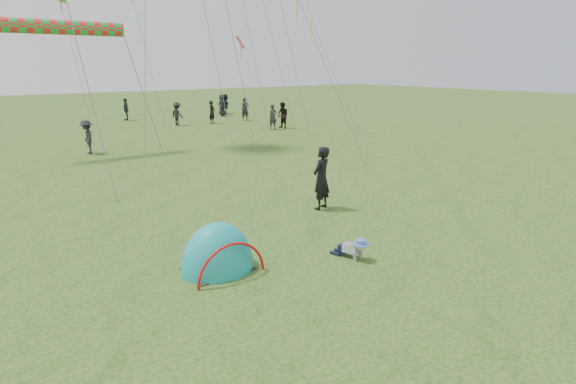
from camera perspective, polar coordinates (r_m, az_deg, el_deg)
ground at (r=10.30m, az=7.37°, el=-8.66°), size 140.00×140.00×0.00m
crawling_toddler at (r=10.36m, az=8.28°, el=-7.03°), size 0.63×0.77×0.51m
popup_tent at (r=9.96m, az=-8.86°, el=-9.64°), size 1.65×1.37×2.10m
standing_adult at (r=13.55m, az=4.26°, el=1.75°), size 0.82×0.67×1.92m
crowd_person_0 at (r=34.48m, az=-9.62°, el=9.97°), size 0.74×0.68×1.69m
crowd_person_1 at (r=31.36m, az=-0.67°, el=9.71°), size 0.77×0.94×1.79m
crowd_person_2 at (r=39.25m, az=-8.30°, el=10.75°), size 0.67×1.09×1.74m
crowd_person_3 at (r=24.28m, az=-24.15°, el=6.38°), size 0.77×1.16×1.67m
crowd_person_5 at (r=41.32m, az=-7.92°, el=11.01°), size 1.21×1.67×1.74m
crowd_person_6 at (r=30.87m, az=-1.92°, el=9.51°), size 0.63×0.43×1.70m
crowd_person_8 at (r=38.26m, az=-19.88°, el=9.85°), size 0.74×1.10×1.73m
crowd_person_9 at (r=33.93m, az=-13.89°, el=9.61°), size 0.89×1.20×1.66m
crowd_person_10 at (r=40.82m, az=-8.42°, el=10.95°), size 0.61×0.89×1.76m
crowd_person_12 at (r=36.07m, az=-5.46°, el=10.43°), size 0.71×0.53×1.77m
rainbow_tube_kite at (r=23.87m, az=-26.55°, el=18.19°), size 5.14×0.64×0.64m
diamond_kite_0 at (r=40.94m, az=-6.06°, el=18.36°), size 1.27×1.27×1.04m
diamond_kite_8 at (r=33.24m, az=2.92°, el=21.73°), size 1.28×1.28×1.05m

